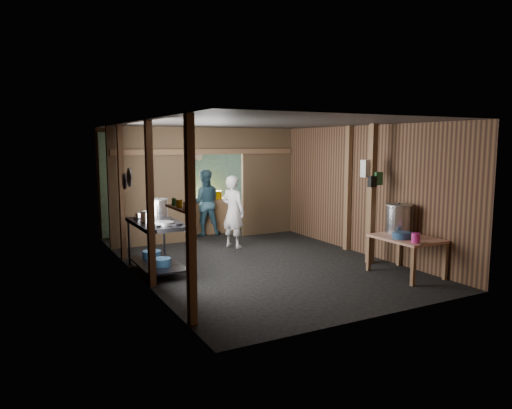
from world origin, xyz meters
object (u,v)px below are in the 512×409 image
prep_table (406,256)px  stock_pot (398,219)px  stove_pot_large (159,209)px  gas_range (158,247)px  yellow_tub (215,195)px  cook (233,212)px  pink_bucket (416,238)px

prep_table → stock_pot: bearing=67.6°
stove_pot_large → gas_range: bearing=-110.1°
yellow_tub → prep_table: bearing=-75.5°
stove_pot_large → stock_pot: size_ratio=0.66×
prep_table → cook: size_ratio=0.71×
gas_range → stock_pot: 4.26m
stock_pot → pink_bucket: (-0.36, -0.75, -0.17)m
stock_pot → pink_bucket: stock_pot is taller
stock_pot → cook: 3.52m
prep_table → stove_pot_large: size_ratio=3.12×
gas_range → cook: bearing=31.4°
yellow_tub → cook: cook is taller
stove_pot_large → pink_bucket: 4.48m
prep_table → pink_bucket: pink_bucket is taller
pink_bucket → yellow_tub: yellow_tub is taller
prep_table → cook: cook is taller
stock_pot → stove_pot_large: bearing=148.7°
gas_range → yellow_tub: yellow_tub is taller
gas_range → stock_pot: size_ratio=2.86×
pink_bucket → yellow_tub: size_ratio=0.44×
gas_range → pink_bucket: 4.32m
prep_table → pink_bucket: (-0.22, -0.40, 0.41)m
cook → yellow_tub: bearing=-35.5°
yellow_tub → stock_pot: bearing=-73.0°
yellow_tub → cook: (-0.34, -1.81, -0.17)m
yellow_tub → cook: bearing=-100.7°
pink_bucket → cook: 4.04m
gas_range → pink_bucket: gas_range is taller
stove_pot_large → stock_pot: bearing=-31.3°
stock_pot → cook: (-1.82, 3.01, -0.13)m
stock_pot → cook: cook is taller
pink_bucket → yellow_tub: bearing=101.4°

